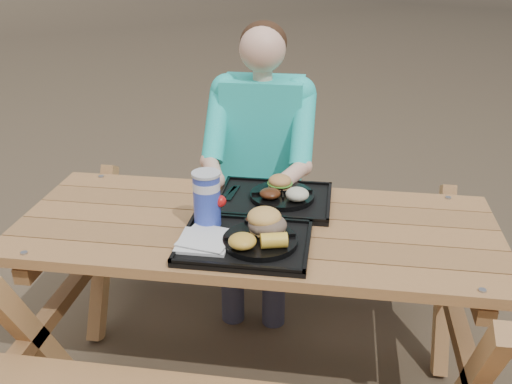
# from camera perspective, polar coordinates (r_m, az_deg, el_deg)

# --- Properties ---
(ground) EXTENTS (60.00, 60.00, 0.00)m
(ground) POSITION_cam_1_polar(r_m,az_deg,el_deg) (2.58, 0.00, -18.03)
(ground) COLOR #999999
(ground) RESTS_ON ground
(picnic_table) EXTENTS (1.80, 1.49, 0.75)m
(picnic_table) POSITION_cam_1_polar(r_m,az_deg,el_deg) (2.34, 0.00, -11.29)
(picnic_table) COLOR #999999
(picnic_table) RESTS_ON ground
(tray_near) EXTENTS (0.45, 0.35, 0.02)m
(tray_near) POSITION_cam_1_polar(r_m,az_deg,el_deg) (1.99, -1.13, -5.20)
(tray_near) COLOR black
(tray_near) RESTS_ON picnic_table
(tray_far) EXTENTS (0.45, 0.35, 0.02)m
(tray_far) POSITION_cam_1_polar(r_m,az_deg,el_deg) (2.30, 1.85, -0.88)
(tray_far) COLOR black
(tray_far) RESTS_ON picnic_table
(plate_near) EXTENTS (0.26, 0.26, 0.02)m
(plate_near) POSITION_cam_1_polar(r_m,az_deg,el_deg) (1.97, 0.42, -4.89)
(plate_near) COLOR black
(plate_near) RESTS_ON tray_near
(plate_far) EXTENTS (0.26, 0.26, 0.02)m
(plate_far) POSITION_cam_1_polar(r_m,az_deg,el_deg) (2.30, 2.63, -0.37)
(plate_far) COLOR black
(plate_far) RESTS_ON tray_far
(napkin_stack) EXTENTS (0.18, 0.18, 0.02)m
(napkin_stack) POSITION_cam_1_polar(r_m,az_deg,el_deg) (1.98, -5.24, -4.84)
(napkin_stack) COLOR silver
(napkin_stack) RESTS_ON tray_near
(soda_cup) EXTENTS (0.10, 0.10, 0.20)m
(soda_cup) POSITION_cam_1_polar(r_m,az_deg,el_deg) (2.06, -4.93, -0.83)
(soda_cup) COLOR #162EAC
(soda_cup) RESTS_ON tray_near
(condiment_bbq) EXTENTS (0.05, 0.05, 0.03)m
(condiment_bbq) POSITION_cam_1_polar(r_m,az_deg,el_deg) (2.08, -0.50, -3.08)
(condiment_bbq) COLOR #340E05
(condiment_bbq) RESTS_ON tray_near
(condiment_mustard) EXTENTS (0.05, 0.05, 0.03)m
(condiment_mustard) POSITION_cam_1_polar(r_m,az_deg,el_deg) (2.07, 0.84, -3.16)
(condiment_mustard) COLOR gold
(condiment_mustard) RESTS_ON tray_near
(sandwich) EXTENTS (0.13, 0.13, 0.13)m
(sandwich) POSITION_cam_1_polar(r_m,az_deg,el_deg) (1.98, 1.16, -2.29)
(sandwich) COLOR #DFA24E
(sandwich) RESTS_ON plate_near
(mac_cheese) EXTENTS (0.10, 0.10, 0.05)m
(mac_cheese) POSITION_cam_1_polar(r_m,az_deg,el_deg) (1.90, -1.37, -4.93)
(mac_cheese) COLOR gold
(mac_cheese) RESTS_ON plate_near
(corn_cob) EXTENTS (0.11, 0.11, 0.05)m
(corn_cob) POSITION_cam_1_polar(r_m,az_deg,el_deg) (1.90, 1.81, -4.87)
(corn_cob) COLOR yellow
(corn_cob) RESTS_ON plate_near
(cutlery_far) EXTENTS (0.04, 0.15, 0.01)m
(cutlery_far) POSITION_cam_1_polar(r_m,az_deg,el_deg) (2.34, -2.36, -0.10)
(cutlery_far) COLOR black
(cutlery_far) RESTS_ON tray_far
(burger) EXTENTS (0.10, 0.10, 0.09)m
(burger) POSITION_cam_1_polar(r_m,az_deg,el_deg) (2.33, 2.42, 1.39)
(burger) COLOR #C88546
(burger) RESTS_ON plate_far
(baked_beans) EXTENTS (0.08, 0.08, 0.04)m
(baked_beans) POSITION_cam_1_polar(r_m,az_deg,el_deg) (2.25, 1.42, -0.15)
(baked_beans) COLOR #47210E
(baked_beans) RESTS_ON plate_far
(potato_salad) EXTENTS (0.09, 0.09, 0.05)m
(potato_salad) POSITION_cam_1_polar(r_m,az_deg,el_deg) (2.23, 4.15, -0.23)
(potato_salad) COLOR beige
(potato_salad) RESTS_ON plate_far
(diner) EXTENTS (0.48, 0.84, 1.28)m
(diner) POSITION_cam_1_polar(r_m,az_deg,el_deg) (2.82, 0.62, 1.48)
(diner) COLOR teal
(diner) RESTS_ON ground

